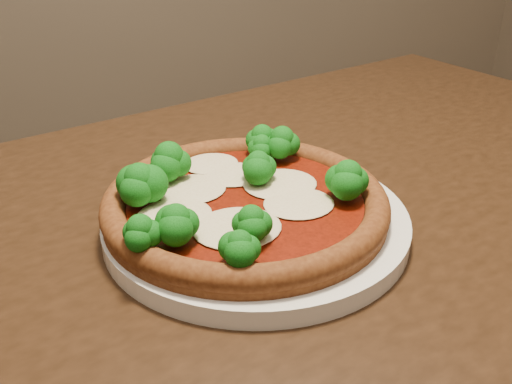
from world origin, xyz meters
name	(u,v)px	position (x,y,z in m)	size (l,w,h in m)	color
dining_table	(278,301)	(-0.01, 0.17, 0.64)	(1.34, 0.98, 0.75)	black
plate	(256,221)	(-0.04, 0.16, 0.76)	(0.29, 0.29, 0.02)	white
pizza	(241,197)	(-0.05, 0.17, 0.78)	(0.27, 0.27, 0.06)	brown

